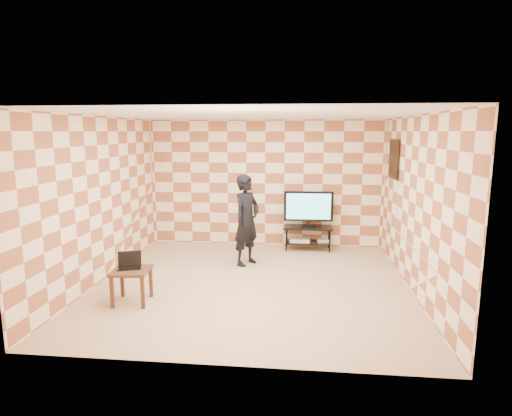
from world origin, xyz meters
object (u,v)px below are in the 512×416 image
Objects in this scene: tv_stand at (308,233)px; person at (247,220)px; tv at (308,207)px; side_table at (131,275)px.

tv_stand is 0.60× the size of person.
tv is (-0.00, -0.00, 0.54)m from tv_stand.
tv_stand is at bearing -14.17° from person.
side_table is 0.33× the size of person.
person is at bearing 54.43° from side_table.
tv is 1.61m from person.
person reaches higher than tv.
tv is at bearing -14.25° from person.
side_table is (-2.57, -3.11, 0.05)m from tv_stand.
person is at bearing -135.64° from tv_stand.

